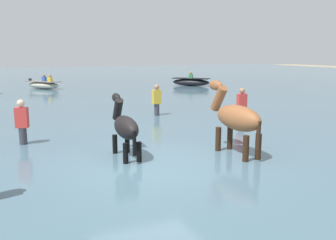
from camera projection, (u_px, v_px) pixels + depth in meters
The scene contains 9 objects.
ground_plane at pixel (153, 183), 8.20m from camera, with size 120.00×120.00×0.00m, color gray.
water_surface at pixel (71, 110), 17.10m from camera, with size 90.00×90.00×0.42m, color #476675.
horse_lead_chestnut at pixel (236, 120), 8.81m from camera, with size 0.61×1.97×2.15m.
horse_trailing_black at pixel (125, 129), 8.62m from camera, with size 0.48×1.70×1.85m.
boat_far_offshore at pixel (44, 85), 24.64m from camera, with size 2.26×2.57×0.99m.
boat_far_inshore at pixel (191, 82), 26.81m from camera, with size 2.60×2.63×1.04m.
person_wading_close at pixel (157, 104), 14.32m from camera, with size 0.32×0.20×1.63m.
person_wading_mid at pixel (22, 128), 9.83m from camera, with size 0.37×0.30×1.63m.
person_onlooker_right at pixel (242, 110), 12.97m from camera, with size 0.34×0.23×1.63m.
Camera 1 is at (-2.94, -7.24, 2.87)m, focal length 39.50 mm.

